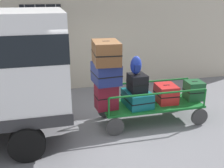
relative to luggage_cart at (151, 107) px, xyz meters
The scene contains 12 objects.
ground_plane 1.20m from the luggage_cart, behind, with size 40.00×40.00×0.00m, color slate.
building_wall 3.87m from the luggage_cart, 110.44° to the left, with size 12.00×0.38×5.00m.
luggage_cart is the anchor object (origin of this frame).
cart_railing 0.46m from the luggage_cart, ahead, with size 2.43×0.91×0.45m.
suitcase_left_bottom 1.22m from the luggage_cart, behind, with size 0.54×0.42×0.64m.
suitcase_left_middle 1.50m from the luggage_cart, behind, with size 0.62×0.73×0.47m.
suitcase_left_top 1.85m from the luggage_cart, behind, with size 0.62×0.85×0.51m.
suitcase_midleft_bottom 0.47m from the luggage_cart, behind, with size 0.65×0.80×0.37m.
suitcase_midleft_middle 0.77m from the luggage_cart, behind, with size 0.43×0.49×0.42m.
suitcase_center_bottom 0.50m from the luggage_cart, ahead, with size 0.50×0.58×0.45m.
suitcase_midright_bottom 1.20m from the luggage_cart, ahead, with size 0.46×0.46×0.49m.
backpack 1.18m from the luggage_cart, behind, with size 0.27×0.22×0.44m.
Camera 1 is at (-1.34, -5.95, 3.13)m, focal length 43.52 mm.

